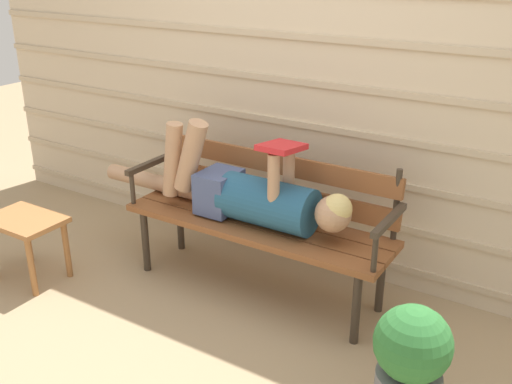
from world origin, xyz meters
TOP-DOWN VIEW (x-y plane):
  - ground_plane at (0.00, 0.00)m, footprint 12.00×12.00m
  - house_siding at (0.00, 0.56)m, footprint 5.03×0.08m
  - park_bench at (-0.00, 0.13)m, footprint 1.56×0.44m
  - reclining_person at (-0.06, 0.06)m, footprint 1.71×0.26m
  - footstool at (-1.21, -0.54)m, footprint 0.45×0.32m
  - potted_plant at (1.07, -0.47)m, footprint 0.32×0.32m

SIDE VIEW (x-z plane):
  - ground_plane at x=0.00m, z-range 0.00..0.00m
  - potted_plant at x=1.07m, z-range 0.02..0.55m
  - footstool at x=-1.21m, z-range 0.12..0.51m
  - park_bench at x=0.00m, z-range 0.06..0.88m
  - reclining_person at x=-0.06m, z-range 0.32..0.87m
  - house_siding at x=0.00m, z-range 0.00..2.26m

